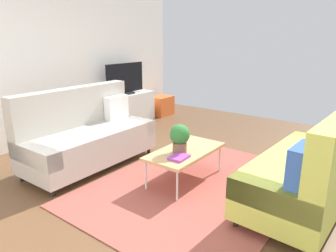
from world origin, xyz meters
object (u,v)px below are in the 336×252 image
(couch_green, at_px, (311,169))
(vase_0, at_px, (102,94))
(table_book_0, at_px, (179,157))
(coffee_table, at_px, (185,152))
(bottle_0, at_px, (118,91))
(tv_console, at_px, (126,109))
(vase_1, at_px, (108,94))
(tv, at_px, (125,79))
(potted_plant, at_px, (180,137))
(storage_trunk, at_px, (161,106))
(couch_beige, at_px, (88,135))

(couch_green, distance_m, vase_0, 4.06)
(couch_green, bearing_deg, table_book_0, 116.02)
(coffee_table, xyz_separation_m, bottle_0, (1.26, 2.49, 0.36))
(tv_console, relative_size, vase_1, 11.06)
(tv, xyz_separation_m, potted_plant, (-1.62, -2.51, -0.33))
(storage_trunk, bearing_deg, vase_1, 174.40)
(couch_green, height_order, vase_0, couch_green)
(table_book_0, distance_m, bottle_0, 3.03)
(storage_trunk, bearing_deg, couch_beige, -161.29)
(tv_console, distance_m, potted_plant, 3.02)
(couch_green, xyz_separation_m, coffee_table, (-0.28, 1.42, -0.05))
(couch_beige, xyz_separation_m, storage_trunk, (2.99, 1.01, -0.22))
(tv_console, relative_size, bottle_0, 6.40)
(tv_console, bearing_deg, bottle_0, -170.69)
(tv_console, distance_m, vase_0, 0.70)
(couch_beige, bearing_deg, potted_plant, 99.85)
(tv_console, xyz_separation_m, tv, (0.00, -0.02, 0.63))
(storage_trunk, distance_m, table_book_0, 3.84)
(potted_plant, height_order, vase_0, vase_0)
(coffee_table, height_order, tv_console, tv_console)
(couch_green, bearing_deg, potted_plant, 108.79)
(storage_trunk, height_order, vase_1, vase_1)
(table_book_0, relative_size, vase_0, 1.66)
(couch_green, relative_size, coffee_table, 1.76)
(coffee_table, distance_m, tv, 2.98)
(tv, xyz_separation_m, bottle_0, (-0.24, -0.02, -0.20))
(coffee_table, relative_size, vase_0, 7.60)
(coffee_table, bearing_deg, vase_1, 67.47)
(tv_console, bearing_deg, vase_1, 173.38)
(coffee_table, xyz_separation_m, vase_0, (0.92, 2.58, 0.32))
(tv_console, bearing_deg, table_book_0, -124.11)
(potted_plant, bearing_deg, coffee_table, -1.48)
(vase_0, bearing_deg, vase_1, 0.00)
(tv, bearing_deg, vase_1, 170.77)
(couch_green, relative_size, vase_1, 15.33)
(storage_trunk, height_order, potted_plant, potted_plant)
(tv, height_order, table_book_0, tv)
(storage_trunk, bearing_deg, potted_plant, -138.27)
(tv, bearing_deg, table_book_0, -124.31)
(coffee_table, height_order, storage_trunk, storage_trunk)
(potted_plant, xyz_separation_m, bottle_0, (1.38, 2.49, 0.13))
(tv_console, height_order, storage_trunk, tv_console)
(tv, relative_size, storage_trunk, 1.92)
(tv_console, xyz_separation_m, table_book_0, (-1.78, -2.63, 0.12))
(vase_1, bearing_deg, storage_trunk, -5.60)
(vase_0, bearing_deg, couch_green, -99.07)
(tv_console, height_order, tv, tv)
(couch_beige, height_order, table_book_0, couch_beige)
(potted_plant, bearing_deg, tv, 57.09)
(tv, relative_size, bottle_0, 4.57)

